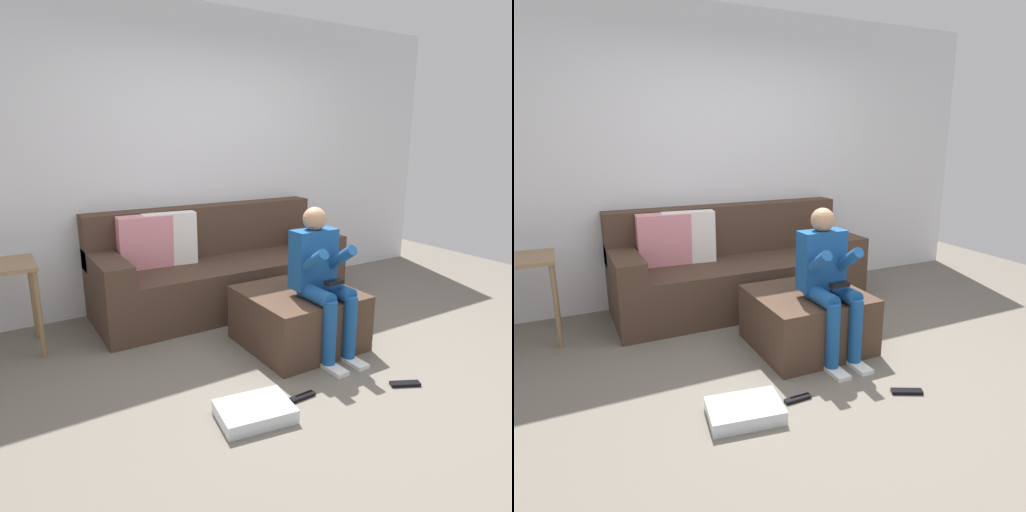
# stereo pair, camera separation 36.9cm
# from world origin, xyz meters

# --- Properties ---
(ground_plane) EXTENTS (7.54, 7.54, 0.00)m
(ground_plane) POSITION_xyz_m (0.00, 0.00, 0.00)
(ground_plane) COLOR #6B6359
(wall_back) EXTENTS (5.80, 0.10, 2.75)m
(wall_back) POSITION_xyz_m (0.00, 2.08, 1.38)
(wall_back) COLOR silver
(wall_back) RESTS_ON ground_plane
(couch_sectional) EXTENTS (2.31, 0.86, 0.94)m
(couch_sectional) POSITION_xyz_m (-0.08, 1.67, 0.36)
(couch_sectional) COLOR #473326
(couch_sectional) RESTS_ON ground_plane
(ottoman) EXTENTS (0.81, 0.80, 0.43)m
(ottoman) POSITION_xyz_m (0.09, 0.58, 0.22)
(ottoman) COLOR #473326
(ottoman) RESTS_ON ground_plane
(person_seated) EXTENTS (0.34, 0.58, 1.09)m
(person_seated) POSITION_xyz_m (0.14, 0.38, 0.61)
(person_seated) COLOR #194C8C
(person_seated) RESTS_ON ground_plane
(storage_bin) EXTENTS (0.47, 0.36, 0.08)m
(storage_bin) POSITION_xyz_m (-0.71, -0.08, 0.04)
(storage_bin) COLOR silver
(storage_bin) RESTS_ON ground_plane
(side_table) EXTENTS (0.56, 0.47, 0.69)m
(side_table) POSITION_xyz_m (-1.89, 1.58, 0.57)
(side_table) COLOR olive
(side_table) RESTS_ON ground_plane
(remote_near_ottoman) EXTENTS (0.20, 0.14, 0.02)m
(remote_near_ottoman) POSITION_xyz_m (0.32, -0.29, 0.01)
(remote_near_ottoman) COLOR black
(remote_near_ottoman) RESTS_ON ground_plane
(remote_by_storage_bin) EXTENTS (0.18, 0.05, 0.02)m
(remote_by_storage_bin) POSITION_xyz_m (-0.34, -0.07, 0.01)
(remote_by_storage_bin) COLOR black
(remote_by_storage_bin) RESTS_ON ground_plane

